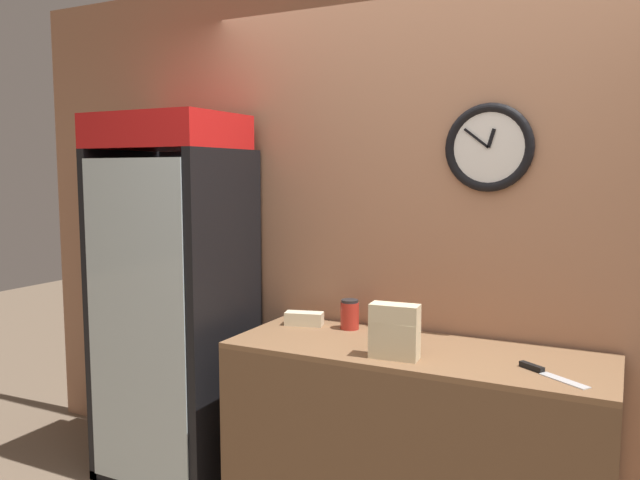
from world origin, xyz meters
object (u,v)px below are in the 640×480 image
sandwich_stack_middle (395,331)px  sandwich_stack_top (395,313)px  chefs_knife (543,372)px  sandwich_flat_left (304,319)px  condiment_jar (350,314)px  beverage_cooler (180,281)px  sandwich_stack_bottom (394,349)px

sandwich_stack_middle → sandwich_stack_top: sandwich_stack_top is taller
sandwich_stack_middle → chefs_knife: (0.59, 0.07, -0.11)m
sandwich_stack_middle → sandwich_flat_left: size_ratio=1.02×
chefs_knife → condiment_jar: size_ratio=1.88×
beverage_cooler → sandwich_stack_middle: 1.35m
sandwich_stack_bottom → sandwich_stack_top: 0.16m
sandwich_stack_middle → condiment_jar: bearing=135.0°
beverage_cooler → sandwich_stack_top: 1.35m
beverage_cooler → condiment_jar: bearing=8.6°
beverage_cooler → condiment_jar: 0.97m
sandwich_stack_bottom → sandwich_flat_left: sandwich_stack_bottom is taller
sandwich_stack_bottom → sandwich_stack_middle: sandwich_stack_middle is taller
sandwich_stack_top → sandwich_flat_left: bearing=151.2°
beverage_cooler → sandwich_stack_bottom: 1.35m
beverage_cooler → sandwich_stack_bottom: (1.33, -0.23, -0.15)m
sandwich_stack_bottom → chefs_knife: sandwich_stack_bottom is taller
sandwich_stack_top → chefs_knife: bearing=6.5°
sandwich_stack_middle → sandwich_stack_top: size_ratio=1.00×
sandwich_stack_top → condiment_jar: sandwich_stack_top is taller
sandwich_stack_middle → condiment_jar: (-0.37, 0.37, -0.04)m
chefs_knife → condiment_jar: 1.01m
sandwich_stack_bottom → sandwich_stack_top: bearing=0.0°
sandwich_stack_bottom → condiment_jar: 0.53m
sandwich_stack_top → sandwich_flat_left: size_ratio=1.02×
sandwich_flat_left → condiment_jar: bearing=8.1°
sandwich_flat_left → chefs_knife: (1.20, -0.27, -0.03)m
chefs_knife → condiment_jar: bearing=162.5°
condiment_jar → sandwich_stack_top: bearing=-45.0°
sandwich_stack_bottom → sandwich_stack_middle: 0.08m
sandwich_flat_left → condiment_jar: 0.25m
sandwich_stack_top → chefs_knife: 0.62m
sandwich_stack_middle → chefs_knife: sandwich_stack_middle is taller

